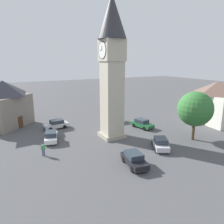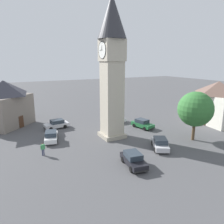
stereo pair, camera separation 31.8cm
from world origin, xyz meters
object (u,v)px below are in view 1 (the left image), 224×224
Objects in this scene: car_black_far at (117,117)px; building_terrace_right at (5,103)px; clock_tower at (112,57)px; pedestrian at (43,148)px; car_red_corner at (160,143)px; tree at (195,109)px; building_shop_left at (216,102)px; car_green_alley at (142,124)px; car_white_side at (56,124)px; car_blue_kerb at (51,136)px; car_silver_kerb at (134,159)px.

building_terrace_right reaches higher than car_black_far.
clock_tower is 15.37m from pedestrian.
car_black_far is (14.24, -1.41, 0.00)m from car_red_corner.
clock_tower is 20.98m from building_terrace_right.
tree is 11.28m from building_shop_left.
car_green_alley is at bearing -78.92° from pedestrian.
car_red_corner is 17.81m from building_shop_left.
car_white_side is at bearing 38.29° from clock_tower.
pedestrian reaches higher than car_black_far.
clock_tower is 2.00× the size of building_terrace_right.
car_red_corner is 14.31m from car_black_far.
tree is at bearing -87.43° from car_red_corner.
car_green_alley is at bearing 21.03° from tree.
tree is (-9.25, -18.64, 3.90)m from car_blue_kerb.
clock_tower is at bearing -141.71° from car_white_side.
car_red_corner is at bearing 158.89° from car_green_alley.
car_silver_kerb is 2.57× the size of pedestrian.
tree is at bearing -103.26° from pedestrian.
tree is at bearing -116.38° from car_blue_kerb.
car_red_corner is 1.04× the size of car_white_side.
tree reaches higher than car_silver_kerb.
car_black_far is 0.41× the size of building_terrace_right.
car_red_corner is (2.28, -5.73, 0.00)m from car_silver_kerb.
car_red_corner and car_white_side have the same top height.
car_silver_kerb is at bearing 101.89° from tree.
car_black_far is at bearing -34.23° from clock_tower.
clock_tower reaches higher than car_white_side.
car_blue_kerb is 0.49× the size of building_shop_left.
car_black_far is at bearing 18.35° from car_green_alley.
car_blue_kerb is at bearing 86.35° from car_green_alley.
pedestrian is 0.19× the size of building_shop_left.
car_red_corner is at bearing 92.57° from tree.
car_black_far is at bearing -23.38° from car_silver_kerb.
pedestrian is at bearing -168.06° from building_terrace_right.
car_white_side is 0.97× the size of car_green_alley.
car_blue_kerb is 15.45m from car_red_corner.
car_silver_kerb and car_red_corner have the same top height.
car_white_side is 29.17m from building_shop_left.
car_black_far is at bearing 57.82° from building_shop_left.
tree is at bearing 111.85° from building_shop_left.
building_terrace_right is (22.95, 11.67, 3.41)m from car_silver_kerb.
pedestrian is at bearing 157.81° from car_white_side.
clock_tower reaches higher than car_green_alley.
car_silver_kerb is 14.10m from car_green_alley.
clock_tower is at bearing 145.77° from car_black_far.
car_red_corner is at bearing 174.33° from car_black_far.
pedestrian is 16.18m from building_terrace_right.
car_red_corner is at bearing -146.81° from car_white_side.
pedestrian is 0.17× the size of building_terrace_right.
car_green_alley is 9.67m from tree.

